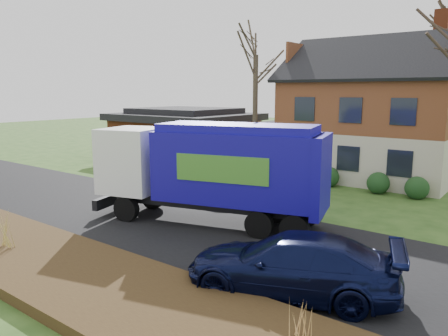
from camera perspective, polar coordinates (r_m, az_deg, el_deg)
The scene contains 11 objects.
ground at distance 16.40m, azimuth -4.66°, elevation -7.65°, with size 120.00×120.00×0.00m, color #284617.
road at distance 16.40m, azimuth -4.66°, elevation -7.62°, with size 80.00×7.00×0.02m, color black.
mulch_verge at distance 13.15m, azimuth -20.67°, elevation -12.16°, with size 80.00×3.50×0.30m, color #301F10.
main_house at distance 27.05m, azimuth 18.04°, elevation 7.55°, with size 12.95×8.95×9.26m.
ranch_house at distance 33.47m, azimuth -5.10°, elevation 4.58°, with size 9.80×8.20×3.70m.
garbage_truck at distance 16.24m, azimuth -1.39°, elevation 0.17°, with size 9.18×4.66×3.80m.
silver_sedan at distance 20.93m, azimuth 0.43°, elevation -1.72°, with size 1.50×4.30×1.42m, color #9EA1A5.
navy_wagon at distance 11.12m, azimuth 8.71°, elevation -12.34°, with size 2.13×5.23×1.52m, color black.
tree_front_west at distance 25.74m, azimuth 4.21°, elevation 16.79°, with size 3.27×3.27×9.72m.
grass_clump_mid at distance 14.86m, azimuth -26.67°, elevation -7.30°, with size 0.37×0.31×1.04m.
grass_clump_east at distance 8.82m, azimuth 10.06°, elevation -19.18°, with size 0.31×0.26×0.78m.
Camera 1 is at (10.50, -11.57, 4.97)m, focal length 35.00 mm.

